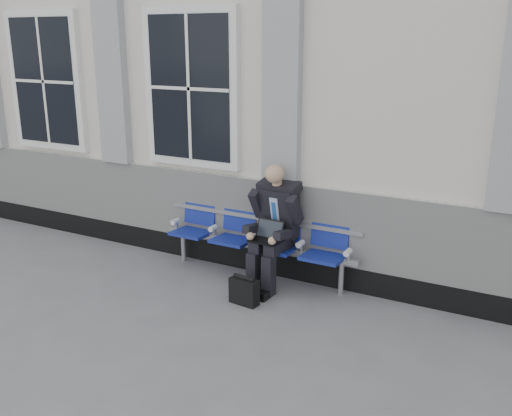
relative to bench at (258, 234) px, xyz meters
The scene contains 5 objects.
ground 1.97m from the bench, 135.60° to the right, with size 70.00×70.00×0.00m, color slate.
station_building 3.05m from the bench, 122.50° to the left, with size 14.40×4.40×4.49m.
bench is the anchor object (origin of this frame).
businessman 0.40m from the bench, 25.29° to the right, with size 0.62×0.83×1.48m.
briefcase 0.89m from the bench, 72.94° to the right, with size 0.34×0.17×0.34m.
Camera 1 is at (4.43, -4.49, 2.86)m, focal length 40.00 mm.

